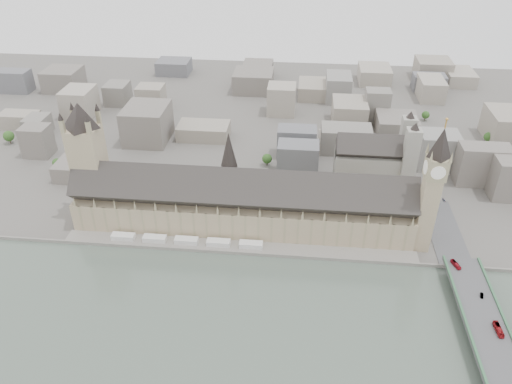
# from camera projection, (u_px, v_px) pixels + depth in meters

# --- Properties ---
(ground) EXTENTS (900.00, 900.00, 0.00)m
(ground) POSITION_uv_depth(u_px,v_px,m) (239.00, 242.00, 387.78)
(ground) COLOR #595651
(ground) RESTS_ON ground
(embankment_wall) EXTENTS (600.00, 1.50, 3.00)m
(embankment_wall) POSITION_uv_depth(u_px,v_px,m) (237.00, 253.00, 374.37)
(embankment_wall) COLOR slate
(embankment_wall) RESTS_ON ground
(river_terrace) EXTENTS (270.00, 15.00, 2.00)m
(river_terrace) POSITION_uv_depth(u_px,v_px,m) (238.00, 247.00, 380.94)
(river_terrace) COLOR slate
(river_terrace) RESTS_ON ground
(terrace_tents) EXTENTS (118.00, 7.00, 4.00)m
(terrace_tents) POSITION_uv_depth(u_px,v_px,m) (186.00, 241.00, 383.16)
(terrace_tents) COLOR silver
(terrace_tents) RESTS_ON river_terrace
(palace_of_westminster) EXTENTS (265.00, 40.73, 55.44)m
(palace_of_westminster) POSITION_uv_depth(u_px,v_px,m) (242.00, 204.00, 392.21)
(palace_of_westminster) COLOR tan
(palace_of_westminster) RESTS_ON ground
(elizabeth_tower) EXTENTS (17.00, 17.00, 107.50)m
(elizabeth_tower) POSITION_uv_depth(u_px,v_px,m) (433.00, 182.00, 351.71)
(elizabeth_tower) COLOR tan
(elizabeth_tower) RESTS_ON ground
(victoria_tower) EXTENTS (30.00, 30.00, 100.00)m
(victoria_tower) POSITION_uv_depth(u_px,v_px,m) (88.00, 156.00, 390.51)
(victoria_tower) COLOR tan
(victoria_tower) RESTS_ON ground
(central_tower) EXTENTS (13.00, 13.00, 48.00)m
(central_tower) POSITION_uv_depth(u_px,v_px,m) (229.00, 160.00, 379.53)
(central_tower) COLOR tan
(central_tower) RESTS_ON ground
(westminster_bridge) EXTENTS (25.00, 325.00, 10.25)m
(westminster_bridge) POSITION_uv_depth(u_px,v_px,m) (489.00, 343.00, 297.69)
(westminster_bridge) COLOR #474749
(westminster_bridge) RESTS_ON ground
(westminster_abbey) EXTENTS (68.00, 36.00, 64.00)m
(westminster_abbey) POSITION_uv_depth(u_px,v_px,m) (376.00, 162.00, 444.81)
(westminster_abbey) COLOR gray
(westminster_abbey) RESTS_ON ground
(city_skyline_inland) EXTENTS (720.00, 360.00, 38.00)m
(city_skyline_inland) POSITION_uv_depth(u_px,v_px,m) (266.00, 101.00, 583.62)
(city_skyline_inland) COLOR gray
(city_skyline_inland) RESTS_ON ground
(park_trees) EXTENTS (110.00, 30.00, 15.00)m
(park_trees) POSITION_uv_depth(u_px,v_px,m) (237.00, 192.00, 435.07)
(park_trees) COLOR #224418
(park_trees) RESTS_ON ground
(red_bus_north) EXTENTS (5.66, 10.24, 2.80)m
(red_bus_north) POSITION_uv_depth(u_px,v_px,m) (456.00, 264.00, 347.93)
(red_bus_north) COLOR maroon
(red_bus_north) RESTS_ON westminster_bridge
(red_bus_south) EXTENTS (3.43, 12.35, 3.41)m
(red_bus_south) POSITION_uv_depth(u_px,v_px,m) (498.00, 329.00, 297.58)
(red_bus_south) COLOR maroon
(red_bus_south) RESTS_ON westminster_bridge
(car_silver) EXTENTS (2.79, 5.19, 1.62)m
(car_silver) POSITION_uv_depth(u_px,v_px,m) (482.00, 295.00, 322.99)
(car_silver) COLOR gray
(car_silver) RESTS_ON westminster_bridge
(car_approach) EXTENTS (2.31, 4.87, 1.37)m
(car_approach) POSITION_uv_depth(u_px,v_px,m) (444.00, 200.00, 418.27)
(car_approach) COLOR gray
(car_approach) RESTS_ON westminster_bridge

